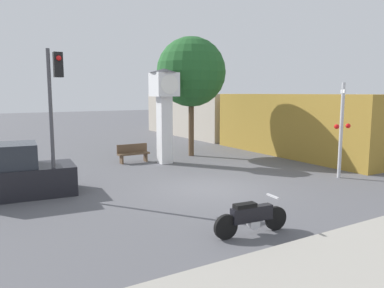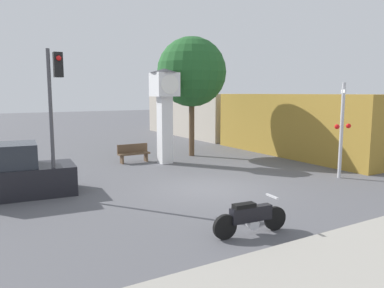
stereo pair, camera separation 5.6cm
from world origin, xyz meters
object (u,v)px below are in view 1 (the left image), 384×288
object	(u,v)px
motorcycle	(251,217)
street_tree	(191,72)
clock_tower	(164,101)
parked_car	(7,175)
railroad_crossing_signal	(342,127)
traffic_light	(54,98)
bench	(133,153)
freight_train	(234,119)

from	to	relation	value
motorcycle	street_tree	xyz separation A→B (m)	(4.69, 10.83, 4.14)
clock_tower	parked_car	bearing A→B (deg)	-158.91
clock_tower	railroad_crossing_signal	distance (m)	8.16
traffic_light	bench	distance (m)	7.08
motorcycle	clock_tower	world-z (taller)	clock_tower
clock_tower	railroad_crossing_signal	world-z (taller)	clock_tower
street_tree	traffic_light	bearing A→B (deg)	-148.60
clock_tower	bench	bearing A→B (deg)	143.19
traffic_light	street_tree	xyz separation A→B (m)	(8.06, 4.92, 1.26)
parked_car	bench	bearing A→B (deg)	37.66
parked_car	motorcycle	bearing A→B (deg)	-49.00
freight_train	parked_car	distance (m)	16.40
traffic_light	street_tree	size ratio (longest dim) A/B	0.75
clock_tower	parked_car	world-z (taller)	clock_tower
freight_train	parked_car	xyz separation A→B (m)	(-14.77, -7.07, -0.95)
railroad_crossing_signal	street_tree	size ratio (longest dim) A/B	0.60
motorcycle	bench	xyz separation A→B (m)	(1.14, 10.57, 0.05)
traffic_light	parked_car	bearing A→B (deg)	149.17
freight_train	bench	xyz separation A→B (m)	(-8.78, -3.29, -1.21)
motorcycle	freight_train	bearing A→B (deg)	59.88
traffic_light	parked_car	xyz separation A→B (m)	(-1.48, 0.88, -2.57)
traffic_light	railroad_crossing_signal	distance (m)	10.98
traffic_light	railroad_crossing_signal	size ratio (longest dim) A/B	1.26
traffic_light	bench	size ratio (longest dim) A/B	3.04
freight_train	street_tree	size ratio (longest dim) A/B	3.47
motorcycle	street_tree	bearing A→B (deg)	72.06
parked_car	street_tree	bearing A→B (deg)	28.39
bench	parked_car	size ratio (longest dim) A/B	0.37
freight_train	traffic_light	distance (m)	15.58
clock_tower	bench	world-z (taller)	clock_tower
traffic_light	parked_car	size ratio (longest dim) A/B	1.12
railroad_crossing_signal	parked_car	bearing A→B (deg)	162.51
clock_tower	street_tree	xyz separation A→B (m)	(2.25, 1.23, 1.49)
traffic_light	railroad_crossing_signal	xyz separation A→B (m)	(10.52, -2.90, -1.20)
motorcycle	clock_tower	xyz separation A→B (m)	(2.43, 9.60, 2.65)
clock_tower	traffic_light	size ratio (longest dim) A/B	0.95
traffic_light	street_tree	world-z (taller)	street_tree
railroad_crossing_signal	motorcycle	bearing A→B (deg)	-157.12
clock_tower	traffic_light	world-z (taller)	traffic_light
clock_tower	railroad_crossing_signal	size ratio (longest dim) A/B	1.20
street_tree	railroad_crossing_signal	bearing A→B (deg)	-72.56
bench	traffic_light	bearing A→B (deg)	-134.12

